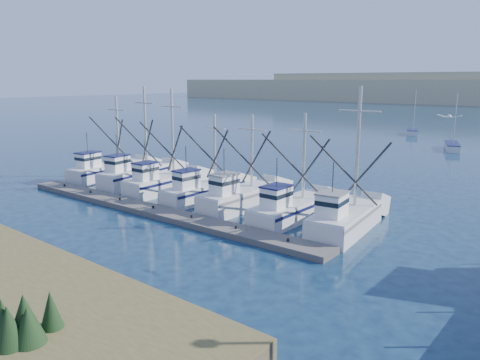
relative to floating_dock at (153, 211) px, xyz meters
The scene contains 6 objects.
ground 9.05m from the floating_dock, 40.64° to the right, with size 500.00×500.00×0.00m, color #0D1D39.
floating_dock is the anchor object (origin of this frame).
trawler_fleet 5.09m from the floating_dock, 90.67° to the left, with size 30.20×8.78×9.52m.
sailboat_near 49.60m from the floating_dock, 80.59° to the left, with size 3.77×6.82×8.10m.
sailboat_far 64.28m from the floating_dock, 92.61° to the left, with size 3.32×5.25×8.10m.
flying_gull 21.59m from the floating_dock, ahead, with size 1.16×0.21×0.21m.
Camera 1 is at (19.71, -16.39, 9.90)m, focal length 35.00 mm.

